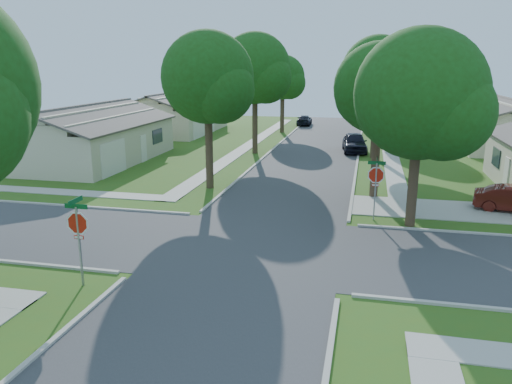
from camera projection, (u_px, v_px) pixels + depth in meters
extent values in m
plane|color=#3B5D19|center=(253.00, 247.00, 19.94)|extent=(100.00, 100.00, 0.00)
cube|color=#333335|center=(253.00, 247.00, 19.94)|extent=(7.00, 100.00, 0.02)
cube|color=#9E9B91|center=(389.00, 148.00, 43.20)|extent=(1.20, 40.00, 0.04)
cube|color=#9E9B91|center=(252.00, 143.00, 45.79)|extent=(1.20, 40.00, 0.04)
cube|color=#9E9B91|center=(439.00, 209.00, 24.96)|extent=(8.80, 3.60, 0.05)
cube|color=gray|center=(80.00, 247.00, 16.16)|extent=(0.06, 0.06, 2.70)
cylinder|color=white|center=(78.00, 223.00, 15.96)|extent=(1.05, 0.02, 1.05)
cylinder|color=red|center=(78.00, 223.00, 15.96)|extent=(0.90, 0.03, 0.90)
cube|color=red|center=(79.00, 237.00, 16.07)|extent=(0.34, 0.03, 0.12)
cube|color=white|center=(79.00, 237.00, 16.07)|extent=(0.30, 0.03, 0.08)
cube|color=#0C5426|center=(76.00, 206.00, 15.81)|extent=(0.80, 0.02, 0.16)
cube|color=#0C5426|center=(75.00, 201.00, 15.77)|extent=(0.02, 0.80, 0.16)
cube|color=gray|center=(375.00, 192.00, 23.04)|extent=(0.06, 0.06, 2.70)
cylinder|color=white|center=(376.00, 175.00, 22.84)|extent=(1.05, 0.02, 1.05)
cylinder|color=red|center=(376.00, 175.00, 22.84)|extent=(0.90, 0.03, 0.90)
cube|color=red|center=(376.00, 185.00, 22.96)|extent=(0.34, 0.03, 0.12)
cube|color=white|center=(376.00, 185.00, 22.96)|extent=(0.30, 0.03, 0.08)
cube|color=#0C5426|center=(377.00, 163.00, 22.70)|extent=(0.80, 0.02, 0.16)
cube|color=#0C5426|center=(377.00, 159.00, 22.65)|extent=(0.02, 0.80, 0.16)
cylinder|color=#38281C|center=(375.00, 161.00, 26.95)|extent=(0.44, 0.44, 3.95)
sphere|color=#1B4210|center=(380.00, 88.00, 25.97)|extent=(4.80, 4.80, 4.80)
sphere|color=#1B4210|center=(396.00, 100.00, 25.49)|extent=(3.46, 3.46, 3.46)
sphere|color=#1B4210|center=(365.00, 96.00, 26.81)|extent=(3.26, 3.26, 3.26)
cylinder|color=#38281C|center=(374.00, 130.00, 38.24)|extent=(0.44, 0.44, 4.30)
sphere|color=#1B4210|center=(378.00, 72.00, 37.15)|extent=(5.40, 5.40, 5.40)
sphere|color=#1B4210|center=(390.00, 81.00, 36.60)|extent=(3.89, 3.89, 3.89)
sphere|color=#1B4210|center=(366.00, 79.00, 38.09)|extent=(3.67, 3.67, 3.67)
cylinder|color=#38281C|center=(374.00, 114.00, 50.53)|extent=(0.44, 0.44, 4.20)
sphere|color=#1B4210|center=(376.00, 73.00, 49.50)|extent=(5.00, 5.00, 5.00)
sphere|color=#1B4210|center=(385.00, 79.00, 49.00)|extent=(3.60, 3.60, 3.60)
sphere|color=#1B4210|center=(368.00, 78.00, 50.37)|extent=(3.40, 3.40, 3.40)
cylinder|color=#38281C|center=(209.00, 152.00, 28.90)|extent=(0.44, 0.44, 4.25)
sphere|color=#1B4210|center=(207.00, 77.00, 27.84)|extent=(5.20, 5.20, 5.20)
sphere|color=#1B4210|center=(221.00, 90.00, 27.32)|extent=(3.74, 3.74, 3.74)
sphere|color=#1B4210|center=(198.00, 86.00, 28.75)|extent=(3.54, 3.54, 3.54)
cylinder|color=#38281C|center=(255.00, 126.00, 40.22)|extent=(0.44, 0.44, 4.44)
sphere|color=#1B4210|center=(255.00, 68.00, 39.08)|extent=(5.60, 5.60, 5.60)
sphere|color=#1B4210|center=(266.00, 77.00, 38.52)|extent=(4.03, 4.03, 4.03)
sphere|color=#1B4210|center=(247.00, 75.00, 40.06)|extent=(3.81, 3.81, 3.81)
cylinder|color=#38281C|center=(282.00, 114.00, 52.56)|extent=(0.44, 0.44, 3.90)
sphere|color=#1B4210|center=(283.00, 77.00, 51.62)|extent=(4.60, 4.60, 4.60)
sphere|color=#1B4210|center=(290.00, 83.00, 51.16)|extent=(3.31, 3.31, 3.31)
sphere|color=#1B4210|center=(277.00, 81.00, 52.42)|extent=(3.13, 3.13, 3.13)
cylinder|color=#38281C|center=(413.00, 188.00, 22.12)|extent=(0.44, 0.44, 3.54)
sphere|color=#1B4210|center=(420.00, 94.00, 21.10)|extent=(5.60, 5.60, 5.60)
sphere|color=#1B4210|center=(445.00, 112.00, 20.54)|extent=(4.03, 4.03, 4.03)
sphere|color=#1B4210|center=(398.00, 106.00, 22.08)|extent=(3.81, 3.81, 3.81)
cube|color=silver|center=(506.00, 175.00, 28.15)|extent=(0.06, 0.90, 2.00)
cube|color=#1E2633|center=(496.00, 157.00, 30.47)|extent=(0.06, 1.80, 1.10)
cube|color=#B0A58B|center=(506.00, 131.00, 43.58)|extent=(8.00, 13.00, 2.80)
cube|color=#4C4541|center=(484.00, 107.00, 43.50)|extent=(4.42, 13.60, 1.56)
cube|color=silver|center=(464.00, 139.00, 40.83)|extent=(0.06, 3.20, 2.20)
cube|color=silver|center=(455.00, 133.00, 45.15)|extent=(0.06, 0.90, 2.00)
cube|color=#1E2633|center=(452.00, 124.00, 47.47)|extent=(0.06, 1.80, 1.10)
cube|color=#B0A58B|center=(90.00, 142.00, 37.15)|extent=(8.00, 13.00, 2.80)
cube|color=#4C4541|center=(112.00, 115.00, 36.21)|extent=(4.42, 13.60, 1.56)
cube|color=#4C4541|center=(63.00, 114.00, 37.06)|extent=(4.42, 13.60, 1.56)
cube|color=silver|center=(114.00, 158.00, 32.69)|extent=(0.06, 3.20, 2.20)
cube|color=silver|center=(144.00, 148.00, 37.01)|extent=(0.06, 0.90, 2.00)
cube|color=#1E2633|center=(158.00, 136.00, 39.33)|extent=(0.06, 1.80, 1.10)
cube|color=#B0A58B|center=(175.00, 119.00, 53.21)|extent=(8.00, 13.00, 2.80)
cube|color=#4C4541|center=(192.00, 99.00, 52.27)|extent=(4.42, 13.60, 1.56)
cube|color=#4C4541|center=(156.00, 99.00, 53.12)|extent=(4.42, 13.60, 1.56)
cube|color=silver|center=(199.00, 127.00, 48.75)|extent=(0.06, 3.20, 2.20)
cube|color=silver|center=(213.00, 123.00, 53.07)|extent=(0.06, 0.90, 2.00)
cube|color=#1E2633|center=(220.00, 115.00, 55.39)|extent=(0.06, 1.80, 1.10)
imported|color=black|center=(355.00, 142.00, 41.16)|extent=(2.35, 4.81, 1.58)
imported|color=black|center=(304.00, 120.00, 59.05)|extent=(1.80, 4.09, 1.17)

